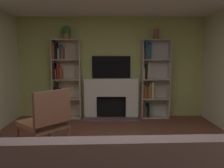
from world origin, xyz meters
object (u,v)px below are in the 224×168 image
tv (111,67)px  fireplace (111,97)px  bookshelf_right (152,80)px  bookshelf_left (64,79)px  vase_with_flowers (156,34)px  potted_plant (66,32)px  armchair (46,120)px

tv → fireplace: bearing=-90.0°
fireplace → bookshelf_right: bearing=0.2°
bookshelf_left → vase_with_flowers: size_ratio=4.54×
bookshelf_left → vase_with_flowers: (2.33, -0.03, 1.13)m
potted_plant → bookshelf_left: bearing=162.6°
tv → potted_plant: (-1.12, -0.12, 0.87)m
bookshelf_right → potted_plant: (-2.15, -0.04, 1.20)m
fireplace → vase_with_flowers: 1.95m
bookshelf_left → armchair: 2.20m
bookshelf_right → armchair: 3.04m
potted_plant → vase_with_flowers: 2.24m
armchair → bookshelf_left: bearing=93.7°
fireplace → bookshelf_left: (-1.21, -0.00, 0.47)m
tv → armchair: 2.60m
fireplace → bookshelf_right: (1.03, 0.00, 0.43)m
tv → potted_plant: size_ratio=2.93×
fireplace → potted_plant: 1.98m
vase_with_flowers → armchair: bearing=-136.0°
bookshelf_left → bookshelf_right: (2.24, 0.01, -0.04)m
tv → armchair: bearing=-115.6°
fireplace → tv: bearing=90.0°
fireplace → bookshelf_right: bookshelf_right is taller
vase_with_flowers → bookshelf_right: bearing=158.1°
bookshelf_left → fireplace: bearing=0.2°
fireplace → bookshelf_right: size_ratio=0.74×
vase_with_flowers → armchair: 3.44m
bookshelf_right → armchair: bookshelf_right is taller
armchair → tv: bearing=64.4°
potted_plant → armchair: size_ratio=0.32×
vase_with_flowers → bookshelf_left: bearing=179.3°
tv → vase_with_flowers: (1.12, -0.12, 0.83)m
vase_with_flowers → armchair: vase_with_flowers is taller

